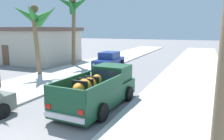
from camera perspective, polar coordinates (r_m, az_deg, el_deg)
sidewalk_left at (r=19.64m, az=-9.80°, el=-0.25°), size 4.88×60.00×0.12m
sidewalk_right at (r=16.58m, az=19.87°, el=-2.70°), size 4.88×60.00×0.12m
curb_left at (r=19.10m, az=-7.18°, el=-0.51°), size 0.16×60.00×0.10m
curb_right at (r=16.67m, az=16.30°, el=-2.47°), size 0.16×60.00×0.10m
pickup_truck at (r=10.59m, az=-3.34°, el=-5.13°), size 2.37×5.29×1.80m
car_left_mid at (r=21.32m, az=-0.78°, el=2.51°), size 2.10×4.29×1.54m
palm_tree_right_fore at (r=18.60m, az=-19.09°, el=12.59°), size 3.79×3.51×5.62m
palm_tree_right_mid at (r=22.76m, az=-10.16°, el=15.39°), size 3.54×3.72×6.95m
roadside_house at (r=27.38m, az=-21.13°, el=6.24°), size 11.13×6.85×3.92m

